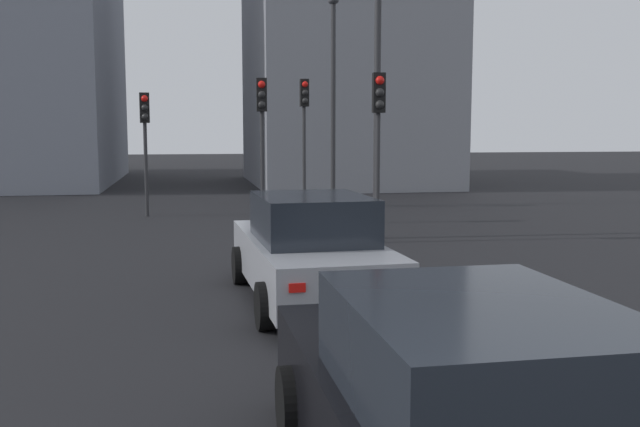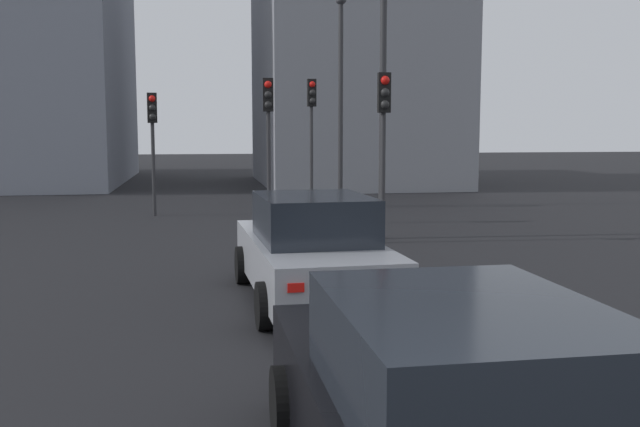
# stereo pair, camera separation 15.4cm
# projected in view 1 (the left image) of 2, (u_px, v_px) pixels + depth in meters

# --- Properties ---
(car_silver_lead) EXTENTS (4.78, 2.14, 1.64)m
(car_silver_lead) POSITION_uv_depth(u_px,v_px,m) (310.00, 251.00, 10.75)
(car_silver_lead) COLOR #A8AAB2
(car_silver_lead) RESTS_ON ground_plane
(car_black_second) EXTENTS (4.83, 2.02, 1.57)m
(car_black_second) POSITION_uv_depth(u_px,v_px,m) (465.00, 420.00, 4.53)
(car_black_second) COLOR black
(car_black_second) RESTS_ON ground_plane
(traffic_light_near_left) EXTENTS (0.33, 0.30, 4.02)m
(traffic_light_near_left) POSITION_uv_depth(u_px,v_px,m) (262.00, 120.00, 19.33)
(traffic_light_near_left) COLOR #2D2D30
(traffic_light_near_left) RESTS_ON ground_plane
(traffic_light_near_right) EXTENTS (0.32, 0.29, 4.30)m
(traffic_light_near_right) POSITION_uv_depth(u_px,v_px,m) (304.00, 116.00, 23.52)
(traffic_light_near_right) COLOR #2D2D30
(traffic_light_near_right) RESTS_ON ground_plane
(traffic_light_far_left) EXTENTS (0.32, 0.29, 3.91)m
(traffic_light_far_left) POSITION_uv_depth(u_px,v_px,m) (379.00, 121.00, 16.17)
(traffic_light_far_left) COLOR #2D2D30
(traffic_light_far_left) RESTS_ON ground_plane
(traffic_light_far_right) EXTENTS (0.33, 0.30, 3.74)m
(traffic_light_far_right) POSITION_uv_depth(u_px,v_px,m) (145.00, 128.00, 21.34)
(traffic_light_far_right) COLOR #2D2D30
(traffic_light_far_right) RESTS_ON ground_plane
(street_lamp_kerbside) EXTENTS (0.56, 0.36, 7.93)m
(street_lamp_kerbside) POSITION_uv_depth(u_px,v_px,m) (378.00, 44.00, 16.68)
(street_lamp_kerbside) COLOR #2D2D30
(street_lamp_kerbside) RESTS_ON ground_plane
(street_lamp_far) EXTENTS (0.56, 0.36, 7.04)m
(street_lamp_far) POSITION_uv_depth(u_px,v_px,m) (333.00, 84.00, 23.97)
(street_lamp_far) COLOR #2D2D30
(street_lamp_far) RESTS_ON ground_plane
(building_facade_left) EXTENTS (11.78, 8.73, 17.14)m
(building_facade_left) POSITION_uv_depth(u_px,v_px,m) (341.00, 7.00, 34.43)
(building_facade_left) COLOR gray
(building_facade_left) RESTS_ON ground_plane
(building_facade_center) EXTENTS (15.70, 9.76, 15.13)m
(building_facade_center) POSITION_uv_depth(u_px,v_px,m) (10.00, 30.00, 35.02)
(building_facade_center) COLOR gray
(building_facade_center) RESTS_ON ground_plane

